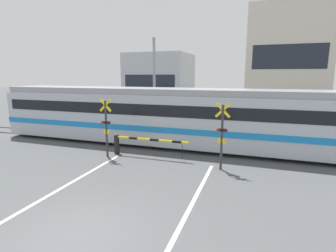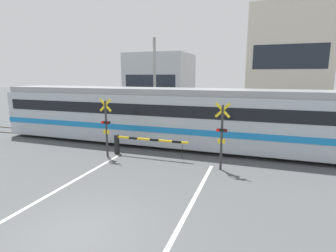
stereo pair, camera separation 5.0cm
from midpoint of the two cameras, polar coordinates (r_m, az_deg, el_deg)
ground_plane at (r=7.93m, az=-19.49°, el=-21.67°), size 160.00×160.00×0.00m
rail_track_near at (r=15.24m, az=1.56°, el=-4.84°), size 50.00×0.10×0.08m
rail_track_far at (r=16.57m, az=3.04°, el=-3.56°), size 50.00×0.10×0.08m
road_stripe_left at (r=10.29m, az=-26.06°, el=-14.25°), size 0.14×10.64×0.01m
road_stripe_right at (r=7.92m, az=2.48°, el=-21.02°), size 0.14×10.64×0.01m
commuter_train at (r=15.90m, az=-1.73°, el=2.45°), size 21.13×3.00×3.44m
crossing_barrier_near at (r=13.90m, az=-7.23°, el=-3.48°), size 4.10×0.20×1.04m
crossing_barrier_far at (r=18.03m, az=9.81°, el=-0.21°), size 4.10×0.20×1.04m
crossing_signal_left at (r=13.79m, az=-13.41°, el=0.16°), size 0.68×0.15×3.05m
crossing_signal_right at (r=11.79m, az=11.54°, el=-1.57°), size 0.68×0.15×3.05m
pedestrian at (r=19.62m, az=8.46°, el=1.60°), size 0.38×0.23×1.78m
building_left_of_street at (r=30.54m, az=-1.76°, el=9.26°), size 6.62×6.47×6.55m
building_right_of_street at (r=28.68m, az=24.06°, el=12.17°), size 7.15×6.47×10.50m
utility_pole_streetside at (r=21.55m, az=-3.07°, el=9.30°), size 0.22×0.22×7.13m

